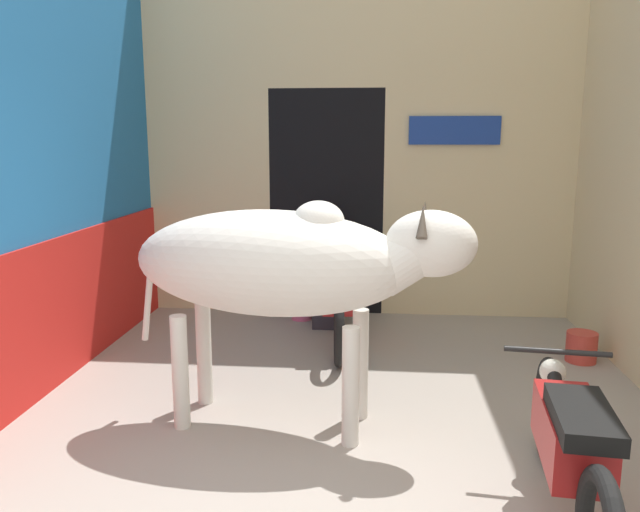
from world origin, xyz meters
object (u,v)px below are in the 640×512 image
at_px(shopkeeper_seated, 329,263).
at_px(bucket, 581,347).
at_px(motorcycle_near, 571,445).
at_px(plastic_stool, 302,296).
at_px(cow, 287,264).
at_px(motorcycle_far, 338,298).

relative_size(shopkeeper_seated, bucket, 4.75).
height_order(motorcycle_near, plastic_stool, motorcycle_near).
xyz_separation_m(plastic_stool, bucket, (2.58, -1.05, -0.12)).
height_order(cow, bucket, cow).
bearing_deg(motorcycle_far, shopkeeper_seated, 103.01).
relative_size(cow, shopkeeper_seated, 1.86).
bearing_deg(cow, shopkeeper_seated, 87.41).
xyz_separation_m(motorcycle_near, bucket, (0.82, 2.40, -0.30)).
xyz_separation_m(cow, motorcycle_far, (0.23, 1.75, -0.68)).
distance_m(cow, motorcycle_far, 1.89).
distance_m(motorcycle_far, shopkeeper_seated, 0.59).
distance_m(shopkeeper_seated, plastic_stool, 0.54).
height_order(cow, motorcycle_far, cow).
bearing_deg(plastic_stool, motorcycle_near, -62.95).
height_order(motorcycle_far, plastic_stool, motorcycle_far).
bearing_deg(motorcycle_far, plastic_stool, 121.12).
xyz_separation_m(cow, motorcycle_near, (1.56, -0.98, -0.69)).
height_order(motorcycle_near, bucket, motorcycle_near).
distance_m(motorcycle_far, plastic_stool, 0.85).
height_order(cow, plastic_stool, cow).
relative_size(motorcycle_near, bucket, 7.38).
bearing_deg(bucket, cow, -149.15).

